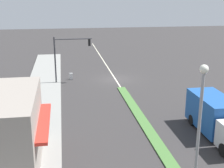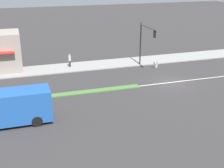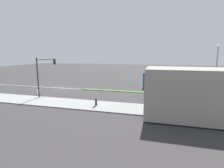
{
  "view_description": "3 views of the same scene",
  "coord_description": "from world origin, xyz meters",
  "px_view_note": "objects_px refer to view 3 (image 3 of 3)",
  "views": [
    {
      "loc": [
        6.63,
        38.44,
        10.73
      ],
      "look_at": [
        1.65,
        7.55,
        1.58
      ],
      "focal_mm": 50.0,
      "sensor_mm": 36.0,
      "label": 1
    },
    {
      "loc": [
        -29.77,
        16.58,
        12.23
      ],
      "look_at": [
        -1.19,
        7.46,
        1.07
      ],
      "focal_mm": 50.0,
      "sensor_mm": 36.0,
      "label": 2
    },
    {
      "loc": [
        28.05,
        17.22,
        6.16
      ],
      "look_at": [
        1.62,
        9.85,
        1.48
      ],
      "focal_mm": 28.0,
      "sensor_mm": 36.0,
      "label": 3
    }
  ],
  "objects_px": {
    "traffic_signal_main": "(44,70)",
    "delivery_truck": "(162,80)",
    "warning_aframe_sign": "(39,92)",
    "coupe_blue": "(215,87)",
    "street_lamp": "(217,64)",
    "pedestrian": "(96,98)"
  },
  "relations": [
    {
      "from": "traffic_signal_main",
      "to": "delivery_truck",
      "type": "bearing_deg",
      "value": 123.33
    },
    {
      "from": "warning_aframe_sign",
      "to": "coupe_blue",
      "type": "relative_size",
      "value": 0.22
    },
    {
      "from": "traffic_signal_main",
      "to": "delivery_truck",
      "type": "height_order",
      "value": "traffic_signal_main"
    },
    {
      "from": "coupe_blue",
      "to": "warning_aframe_sign",
      "type": "bearing_deg",
      "value": -68.48
    },
    {
      "from": "traffic_signal_main",
      "to": "coupe_blue",
      "type": "distance_m",
      "value": 28.14
    },
    {
      "from": "street_lamp",
      "to": "pedestrian",
      "type": "bearing_deg",
      "value": -58.6
    },
    {
      "from": "traffic_signal_main",
      "to": "coupe_blue",
      "type": "height_order",
      "value": "traffic_signal_main"
    },
    {
      "from": "traffic_signal_main",
      "to": "street_lamp",
      "type": "relative_size",
      "value": 0.76
    },
    {
      "from": "delivery_truck",
      "to": "coupe_blue",
      "type": "relative_size",
      "value": 1.97
    },
    {
      "from": "street_lamp",
      "to": "delivery_truck",
      "type": "distance_m",
      "value": 9.41
    },
    {
      "from": "traffic_signal_main",
      "to": "warning_aframe_sign",
      "type": "distance_m",
      "value": 3.79
    },
    {
      "from": "street_lamp",
      "to": "coupe_blue",
      "type": "bearing_deg",
      "value": 163.71
    },
    {
      "from": "warning_aframe_sign",
      "to": "street_lamp",
      "type": "bearing_deg",
      "value": 102.49
    },
    {
      "from": "pedestrian",
      "to": "warning_aframe_sign",
      "type": "height_order",
      "value": "pedestrian"
    },
    {
      "from": "delivery_truck",
      "to": "coupe_blue",
      "type": "height_order",
      "value": "delivery_truck"
    },
    {
      "from": "coupe_blue",
      "to": "traffic_signal_main",
      "type": "bearing_deg",
      "value": -66.54
    },
    {
      "from": "street_lamp",
      "to": "warning_aframe_sign",
      "type": "distance_m",
      "value": 26.59
    },
    {
      "from": "pedestrian",
      "to": "warning_aframe_sign",
      "type": "bearing_deg",
      "value": -107.82
    },
    {
      "from": "warning_aframe_sign",
      "to": "delivery_truck",
      "type": "xyz_separation_m",
      "value": [
        -10.68,
        18.36,
        1.04
      ]
    },
    {
      "from": "pedestrian",
      "to": "delivery_truck",
      "type": "distance_m",
      "value": 16.07
    },
    {
      "from": "pedestrian",
      "to": "coupe_blue",
      "type": "xyz_separation_m",
      "value": [
        -14.11,
        16.39,
        -0.4
      ]
    },
    {
      "from": "street_lamp",
      "to": "pedestrian",
      "type": "xyz_separation_m",
      "value": [
        9.11,
        -14.93,
        -3.76
      ]
    }
  ]
}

